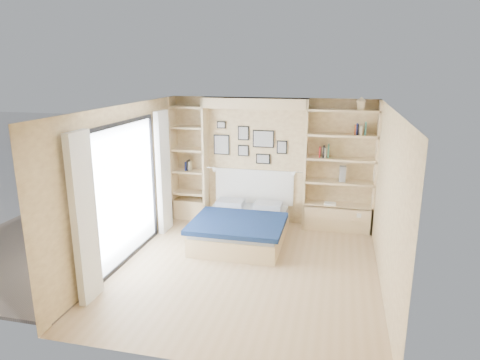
# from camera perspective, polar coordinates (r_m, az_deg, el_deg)

# --- Properties ---
(ground) EXTENTS (4.50, 4.50, 0.00)m
(ground) POSITION_cam_1_polar(r_m,az_deg,el_deg) (6.81, 0.83, -11.88)
(ground) COLOR tan
(ground) RESTS_ON ground
(room_shell) EXTENTS (4.50, 4.50, 4.50)m
(room_shell) POSITION_cam_1_polar(r_m,az_deg,el_deg) (7.91, 0.49, 0.30)
(room_shell) COLOR beige
(room_shell) RESTS_ON ground
(bed) EXTENTS (1.59, 2.09, 1.07)m
(bed) POSITION_cam_1_polar(r_m,az_deg,el_deg) (7.79, 0.28, -6.22)
(bed) COLOR #DCBD8A
(bed) RESTS_ON ground
(photo_gallery) EXTENTS (1.48, 0.02, 0.82)m
(photo_gallery) POSITION_cam_1_polar(r_m,az_deg,el_deg) (8.48, 1.11, 4.94)
(photo_gallery) COLOR black
(photo_gallery) RESTS_ON ground
(reading_lamps) EXTENTS (1.92, 0.12, 0.15)m
(reading_lamps) POSITION_cam_1_polar(r_m,az_deg,el_deg) (8.34, 1.79, 1.23)
(reading_lamps) COLOR silver
(reading_lamps) RESTS_ON ground
(shelf_decor) EXTENTS (3.48, 0.23, 2.03)m
(shelf_decor) POSITION_cam_1_polar(r_m,az_deg,el_deg) (8.13, 11.50, 4.77)
(shelf_decor) COLOR #A51E1E
(shelf_decor) RESTS_ON ground
(deck) EXTENTS (3.20, 4.00, 0.05)m
(deck) POSITION_cam_1_polar(r_m,az_deg,el_deg) (8.29, -24.56, -8.27)
(deck) COLOR #695A4E
(deck) RESTS_ON ground
(deck_chair) EXTENTS (0.77, 0.95, 0.83)m
(deck_chair) POSITION_cam_1_polar(r_m,az_deg,el_deg) (8.11, -18.40, -5.14)
(deck_chair) COLOR tan
(deck_chair) RESTS_ON ground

